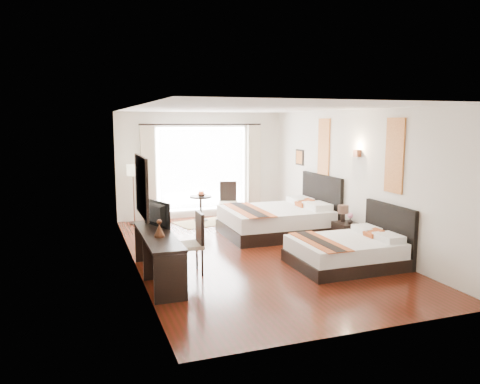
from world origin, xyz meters
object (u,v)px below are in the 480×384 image
object	(u,v)px
table_lamp	(343,211)
window_chair	(229,209)
bed_near	(349,250)
bed_far	(279,220)
television	(153,214)
side_table	(201,208)
nightstand	(346,235)
fruit_bowl	(201,195)
vase	(350,221)
floor_lamp	(133,174)
desk_chair	(189,255)
console_desk	(158,256)

from	to	relation	value
table_lamp	window_chair	xyz separation A→B (m)	(-1.47, 3.11, -0.43)
bed_near	bed_far	size ratio (longest dim) A/B	0.80
bed_near	television	bearing A→B (deg)	163.91
table_lamp	side_table	distance (m)	4.00
nightstand	window_chair	size ratio (longest dim) A/B	0.52
bed_far	nightstand	size ratio (longest dim) A/B	4.52
table_lamp	bed_near	bearing A→B (deg)	-116.69
side_table	bed_far	bearing A→B (deg)	-57.16
bed_far	television	bearing A→B (deg)	-152.87
fruit_bowl	window_chair	xyz separation A→B (m)	(0.67, -0.20, -0.38)
vase	fruit_bowl	world-z (taller)	fruit_bowl
floor_lamp	television	bearing A→B (deg)	-91.76
bed_near	window_chair	distance (m)	4.42
desk_chair	console_desk	bearing A→B (deg)	12.78
vase	fruit_bowl	bearing A→B (deg)	121.45
window_chair	console_desk	bearing A→B (deg)	-18.24
table_lamp	side_table	size ratio (longest dim) A/B	0.53
vase	console_desk	xyz separation A→B (m)	(-3.99, -0.59, -0.18)
table_lamp	fruit_bowl	size ratio (longest dim) A/B	1.53
bed_near	nightstand	distance (m)	1.30
window_chair	television	bearing A→B (deg)	-22.04
bed_near	desk_chair	bearing A→B (deg)	169.52
bed_near	desk_chair	size ratio (longest dim) A/B	1.81
bed_far	fruit_bowl	size ratio (longest dim) A/B	10.40
table_lamp	console_desk	xyz separation A→B (m)	(-3.97, -0.82, -0.36)
nightstand	floor_lamp	world-z (taller)	floor_lamp
console_desk	side_table	size ratio (longest dim) A/B	3.35
floor_lamp	window_chair	xyz separation A→B (m)	(2.36, -0.42, -0.95)
bed_far	side_table	world-z (taller)	bed_far
television	table_lamp	bearing A→B (deg)	-108.45
console_desk	desk_chair	xyz separation A→B (m)	(0.54, 0.11, -0.06)
bed_far	side_table	distance (m)	2.42
bed_far	desk_chair	distance (m)	3.28
table_lamp	console_desk	bearing A→B (deg)	-168.27
side_table	window_chair	distance (m)	0.72
television	side_table	world-z (taller)	television
vase	floor_lamp	bearing A→B (deg)	135.70
floor_lamp	fruit_bowl	distance (m)	1.79
nightstand	vase	distance (m)	0.33
bed_near	nightstand	xyz separation A→B (m)	(0.65, 1.12, -0.03)
vase	television	size ratio (longest dim) A/B	0.15
vase	desk_chair	bearing A→B (deg)	-172.05
console_desk	window_chair	world-z (taller)	window_chair
desk_chair	nightstand	bearing A→B (deg)	-168.66
bed_far	nightstand	distance (m)	1.67
table_lamp	television	size ratio (longest dim) A/B	0.44
bed_near	bed_far	xyz separation A→B (m)	(-0.23, 2.55, 0.07)
television	window_chair	xyz separation A→B (m)	(2.47, 3.38, -0.67)
bed_near	side_table	bearing A→B (deg)	108.56
bed_far	window_chair	world-z (taller)	bed_far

